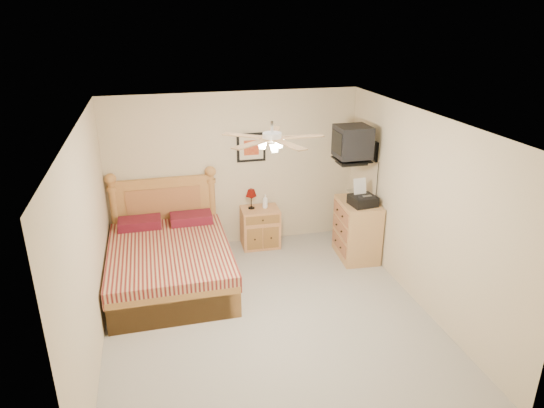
# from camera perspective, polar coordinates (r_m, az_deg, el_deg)

# --- Properties ---
(floor) EXTENTS (4.50, 4.50, 0.00)m
(floor) POSITION_cam_1_polar(r_m,az_deg,el_deg) (6.33, -0.45, -13.05)
(floor) COLOR #9A968B
(floor) RESTS_ON ground
(ceiling) EXTENTS (4.00, 4.50, 0.04)m
(ceiling) POSITION_cam_1_polar(r_m,az_deg,el_deg) (5.33, -0.53, 9.70)
(ceiling) COLOR white
(ceiling) RESTS_ON ground
(wall_back) EXTENTS (4.00, 0.04, 2.50)m
(wall_back) POSITION_cam_1_polar(r_m,az_deg,el_deg) (7.78, -4.41, 3.93)
(wall_back) COLOR beige
(wall_back) RESTS_ON ground
(wall_front) EXTENTS (4.00, 0.04, 2.50)m
(wall_front) POSITION_cam_1_polar(r_m,az_deg,el_deg) (3.86, 7.74, -16.03)
(wall_front) COLOR beige
(wall_front) RESTS_ON ground
(wall_left) EXTENTS (0.04, 4.50, 2.50)m
(wall_left) POSITION_cam_1_polar(r_m,az_deg,el_deg) (5.63, -20.73, -4.53)
(wall_left) COLOR beige
(wall_left) RESTS_ON ground
(wall_right) EXTENTS (0.04, 4.50, 2.50)m
(wall_right) POSITION_cam_1_polar(r_m,az_deg,el_deg) (6.44, 17.07, -0.78)
(wall_right) COLOR beige
(wall_right) RESTS_ON ground
(bed) EXTENTS (1.62, 2.13, 1.38)m
(bed) POSITION_cam_1_polar(r_m,az_deg,el_deg) (6.83, -12.11, -4.13)
(bed) COLOR #B67238
(bed) RESTS_ON ground
(nightstand) EXTENTS (0.62, 0.47, 0.65)m
(nightstand) POSITION_cam_1_polar(r_m,az_deg,el_deg) (7.95, -1.40, -2.74)
(nightstand) COLOR #B26D3F
(nightstand) RESTS_ON ground
(table_lamp) EXTENTS (0.18, 0.18, 0.33)m
(table_lamp) POSITION_cam_1_polar(r_m,az_deg,el_deg) (7.78, -2.45, 0.61)
(table_lamp) COLOR #610B06
(table_lamp) RESTS_ON nightstand
(lotion_bottle) EXTENTS (0.11, 0.11, 0.23)m
(lotion_bottle) POSITION_cam_1_polar(r_m,az_deg,el_deg) (7.81, -0.81, 0.33)
(lotion_bottle) COLOR white
(lotion_bottle) RESTS_ON nightstand
(framed_picture) EXTENTS (0.46, 0.04, 0.46)m
(framed_picture) POSITION_cam_1_polar(r_m,az_deg,el_deg) (7.70, -2.47, 6.67)
(framed_picture) COLOR black
(framed_picture) RESTS_ON wall_back
(dresser) EXTENTS (0.60, 0.82, 0.92)m
(dresser) POSITION_cam_1_polar(r_m,az_deg,el_deg) (7.65, 9.97, -2.97)
(dresser) COLOR tan
(dresser) RESTS_ON ground
(fax_machine) EXTENTS (0.40, 0.42, 0.38)m
(fax_machine) POSITION_cam_1_polar(r_m,az_deg,el_deg) (7.29, 10.70, 1.28)
(fax_machine) COLOR black
(fax_machine) RESTS_ON dresser
(magazine_lower) EXTENTS (0.24, 0.28, 0.02)m
(magazine_lower) POSITION_cam_1_polar(r_m,az_deg,el_deg) (7.72, 9.16, 1.10)
(magazine_lower) COLOR #B3A790
(magazine_lower) RESTS_ON dresser
(magazine_upper) EXTENTS (0.24, 0.29, 0.02)m
(magazine_upper) POSITION_cam_1_polar(r_m,az_deg,el_deg) (7.74, 9.19, 1.32)
(magazine_upper) COLOR gray
(magazine_upper) RESTS_ON magazine_lower
(wall_tv) EXTENTS (0.56, 0.46, 0.58)m
(wall_tv) POSITION_cam_1_polar(r_m,az_deg,el_deg) (7.28, 10.54, 7.00)
(wall_tv) COLOR black
(wall_tv) RESTS_ON wall_right
(ceiling_fan) EXTENTS (1.14, 1.14, 0.28)m
(ceiling_fan) POSITION_cam_1_polar(r_m,az_deg,el_deg) (5.17, 0.00, 7.74)
(ceiling_fan) COLOR white
(ceiling_fan) RESTS_ON ceiling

